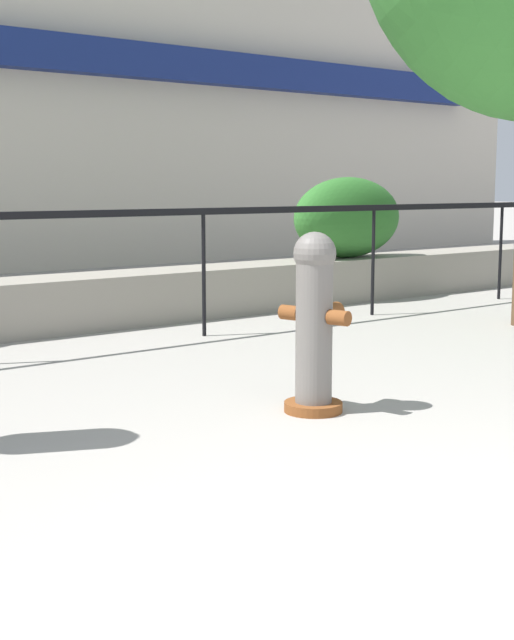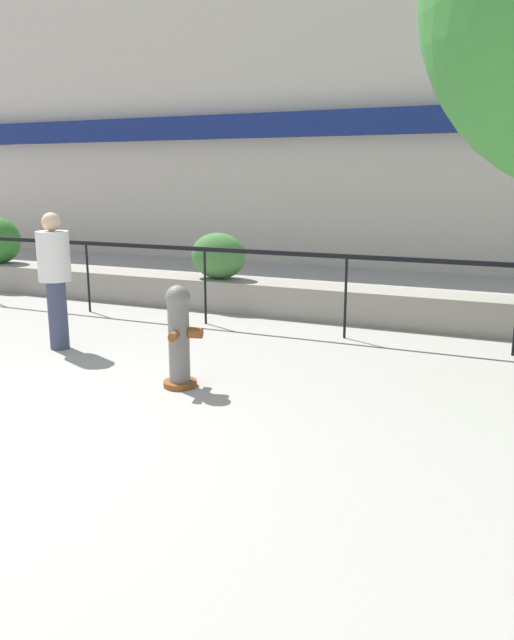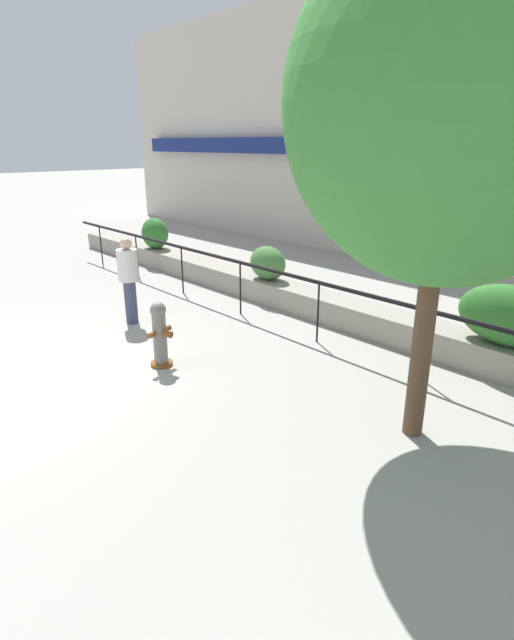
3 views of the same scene
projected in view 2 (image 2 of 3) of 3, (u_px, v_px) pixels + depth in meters
The scene contains 6 objects.
building_facade at pixel (344, 98), 14.80m from camera, with size 30.00×1.36×8.00m.
planter_wall_low at pixel (237, 295), 10.29m from camera, with size 18.00×0.70×0.50m, color gray.
fence_railing_segment at pixel (205, 256), 9.13m from camera, with size 15.00×0.05×1.15m.
hedge_bush_1 at pixel (218, 256), 10.28m from camera, with size 0.96×0.62×0.76m, color #427538.
fire_hydrant at pixel (179, 336), 6.44m from camera, with size 0.47×0.48×1.08m.
pedestrian at pixel (55, 272), 7.80m from camera, with size 0.54×0.54×1.73m.
Camera 2 is at (4.34, -3.15, 2.16)m, focal length 35.00 mm.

